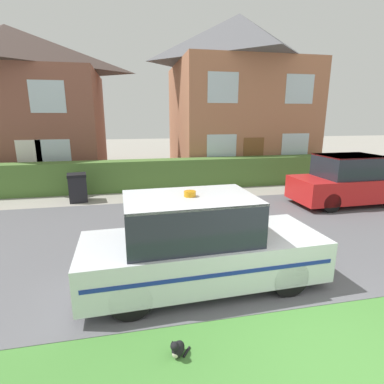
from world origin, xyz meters
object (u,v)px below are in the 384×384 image
Objects in this scene: cat at (178,349)px; neighbour_car_near at (349,182)px; police_car at (199,244)px; wheelie_bin at (78,187)px; house_right at (237,95)px; house_left at (15,103)px.

neighbour_car_near is (7.07, 5.76, 0.70)m from cat.
neighbour_car_near is (6.40, 4.10, 0.01)m from police_car.
wheelie_bin is (-2.42, 8.08, 0.41)m from cat.
house_right is (5.50, 13.26, 4.10)m from cat.
house_left is at bearing 117.06° from police_car.
neighbour_car_near reaches higher than cat.
cat is 0.08× the size of neighbour_car_near.
police_car is 13.02m from house_right.
house_left reaches higher than police_car.
cat is at bearing -82.43° from wheelie_bin.
police_car is 14.14× the size of cat.
cat is 0.04× the size of house_left.
wheelie_bin is at bearing -146.84° from house_right.
cat is (-0.67, -1.65, -0.70)m from police_car.
house_left is 8.08× the size of wheelie_bin.
cat is 0.04× the size of house_right.
neighbour_car_near is at bearing -30.90° from house_left.
police_car is at bearing -73.44° from wheelie_bin.
house_right is 7.97× the size of wheelie_bin.
wheelie_bin is at bearing 113.80° from police_car.
house_right is 10.16m from wheelie_bin.
house_left is 7.17m from wheelie_bin.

